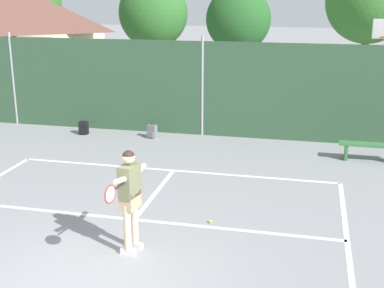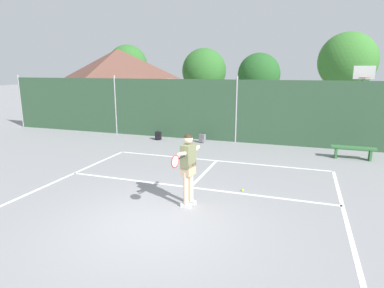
# 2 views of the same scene
# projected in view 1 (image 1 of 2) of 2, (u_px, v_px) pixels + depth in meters

# --- Properties ---
(ground_plane) EXTENTS (120.00, 120.00, 0.00)m
(ground_plane) POSITION_uv_depth(u_px,v_px,m) (82.00, 285.00, 8.07)
(ground_plane) COLOR gray
(court_markings) EXTENTS (8.30, 11.10, 0.01)m
(court_markings) POSITION_uv_depth(u_px,v_px,m) (98.00, 265.00, 8.67)
(court_markings) COLOR white
(court_markings) RESTS_ON ground
(chainlink_fence) EXTENTS (26.09, 0.09, 3.08)m
(chainlink_fence) POSITION_uv_depth(u_px,v_px,m) (202.00, 89.00, 16.05)
(chainlink_fence) COLOR #2D4C33
(chainlink_fence) RESTS_ON ground
(basketball_hoop) EXTENTS (0.90, 0.67, 3.55)m
(basketball_hoop) POSITION_uv_depth(u_px,v_px,m) (384.00, 59.00, 16.39)
(basketball_hoop) COLOR #9E9EA3
(basketball_hoop) RESTS_ON ground
(clubhouse_building) EXTENTS (6.09, 5.14, 4.67)m
(clubhouse_building) POSITION_uv_depth(u_px,v_px,m) (17.00, 41.00, 21.03)
(clubhouse_building) COLOR beige
(clubhouse_building) RESTS_ON ground
(treeline_backdrop) EXTENTS (27.46, 4.62, 6.89)m
(treeline_backdrop) POSITION_uv_depth(u_px,v_px,m) (325.00, 2.00, 24.44)
(treeline_backdrop) COLOR brown
(treeline_backdrop) RESTS_ON ground
(tennis_player) EXTENTS (0.32, 1.44, 1.85)m
(tennis_player) POSITION_uv_depth(u_px,v_px,m) (130.00, 192.00, 8.80)
(tennis_player) COLOR silver
(tennis_player) RESTS_ON ground
(tennis_ball) EXTENTS (0.07, 0.07, 0.07)m
(tennis_ball) POSITION_uv_depth(u_px,v_px,m) (211.00, 221.00, 10.22)
(tennis_ball) COLOR #CCE033
(tennis_ball) RESTS_ON ground
(backpack_black) EXTENTS (0.29, 0.26, 0.46)m
(backpack_black) POSITION_uv_depth(u_px,v_px,m) (84.00, 128.00, 16.50)
(backpack_black) COLOR black
(backpack_black) RESTS_ON ground
(backpack_grey) EXTENTS (0.31, 0.29, 0.46)m
(backpack_grey) POSITION_uv_depth(u_px,v_px,m) (152.00, 132.00, 16.09)
(backpack_grey) COLOR slate
(backpack_grey) RESTS_ON ground
(courtside_bench) EXTENTS (1.60, 0.36, 0.48)m
(courtside_bench) POSITION_uv_depth(u_px,v_px,m) (370.00, 148.00, 13.86)
(courtside_bench) COLOR #336B38
(courtside_bench) RESTS_ON ground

